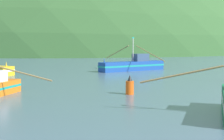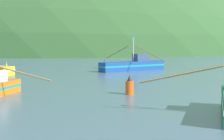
% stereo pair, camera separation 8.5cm
% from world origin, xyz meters
% --- Properties ---
extents(hill_far_right, '(178.66, 142.93, 44.99)m').
position_xyz_m(hill_far_right, '(44.19, 177.77, 0.00)').
color(hill_far_right, '#386633').
rests_on(hill_far_right, ground).
extents(hill_far_center, '(105.87, 84.70, 36.19)m').
position_xyz_m(hill_far_center, '(21.74, 238.59, 0.00)').
color(hill_far_center, '#2D562D').
rests_on(hill_far_center, ground).
extents(hill_mid_left, '(212.51, 170.01, 107.95)m').
position_xyz_m(hill_mid_left, '(2.34, 173.85, 0.00)').
color(hill_mid_left, '#386633').
rests_on(hill_mid_left, ground).
extents(fishing_boat_blue, '(11.44, 13.36, 5.24)m').
position_xyz_m(fishing_boat_blue, '(0.83, 41.86, 0.87)').
color(fishing_boat_blue, '#19479E').
rests_on(fishing_boat_blue, ground).
extents(channel_buoy, '(0.68, 0.68, 1.62)m').
position_xyz_m(channel_buoy, '(-5.77, 17.98, 0.67)').
color(channel_buoy, '#E55914').
rests_on(channel_buoy, ground).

